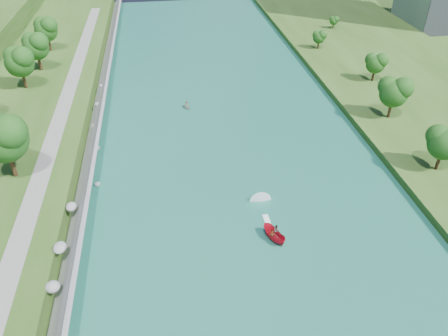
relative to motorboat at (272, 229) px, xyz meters
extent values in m
plane|color=#2D5119|center=(-2.72, -3.19, -0.89)|extent=(260.00, 260.00, 0.00)
cube|color=#196052|center=(-2.72, 16.81, -0.84)|extent=(55.00, 240.00, 0.10)
cube|color=slate|center=(-28.57, 16.81, 0.91)|extent=(3.54, 236.00, 4.05)
ellipsoid|color=gray|center=(-29.59, -8.36, 2.38)|extent=(1.80, 1.72, 1.39)
ellipsoid|color=gray|center=(-29.64, -2.01, 2.73)|extent=(1.75, 2.26, 1.01)
ellipsoid|color=gray|center=(-29.41, 6.94, 2.33)|extent=(1.61, 1.90, 1.19)
ellipsoid|color=gray|center=(-26.83, 16.10, -0.58)|extent=(0.98, 1.25, 0.66)
ellipsoid|color=gray|center=(-27.76, 27.30, -0.14)|extent=(1.17, 1.47, 0.84)
ellipsoid|color=gray|center=(-28.42, 34.27, 0.61)|extent=(1.89, 1.80, 1.48)
ellipsoid|color=gray|center=(-28.71, 43.51, 1.16)|extent=(1.40, 1.19, 0.93)
ellipsoid|color=gray|center=(-28.54, 52.69, 1.42)|extent=(1.08, 1.29, 0.63)
cube|color=gray|center=(-35.22, 16.81, 2.66)|extent=(3.00, 200.00, 0.10)
ellipsoid|color=#1B4512|center=(-39.34, 16.19, 9.26)|extent=(7.98, 7.98, 13.29)
ellipsoid|color=#1B4512|center=(-45.08, 51.63, 8.24)|extent=(6.75, 6.75, 11.24)
ellipsoid|color=#1B4512|center=(-43.65, 61.98, 8.10)|extent=(6.58, 6.58, 10.97)
ellipsoid|color=#1B4512|center=(-43.71, 75.79, 7.96)|extent=(6.41, 6.41, 10.69)
ellipsoid|color=#1B4512|center=(31.99, 10.15, 5.60)|extent=(5.98, 5.98, 9.97)
ellipsoid|color=#1B4512|center=(32.40, 29.47, 5.86)|extent=(6.29, 6.29, 10.49)
ellipsoid|color=#1B4512|center=(37.05, 47.75, 4.69)|extent=(4.89, 4.89, 8.16)
ellipsoid|color=#1B4512|center=(31.07, 71.50, 3.70)|extent=(3.70, 3.70, 6.17)
ellipsoid|color=#1B4512|center=(41.93, 88.73, 2.93)|extent=(2.78, 2.78, 4.63)
imported|color=red|center=(-0.02, -1.20, 0.09)|extent=(3.43, 4.85, 1.76)
imported|color=#66605B|center=(-0.42, -1.60, 0.48)|extent=(0.74, 0.55, 1.83)
imported|color=#66605B|center=(0.48, -0.70, 0.44)|extent=(0.99, 0.85, 1.76)
cube|color=white|center=(-0.02, 1.80, -0.76)|extent=(0.90, 5.00, 0.06)
imported|color=gray|center=(-9.28, 42.55, -0.52)|extent=(2.82, 3.11, 0.53)
imported|color=#66605B|center=(-9.28, 42.55, 0.16)|extent=(0.80, 0.68, 1.39)
camera|label=1|loc=(-14.21, -46.21, 44.66)|focal=35.00mm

